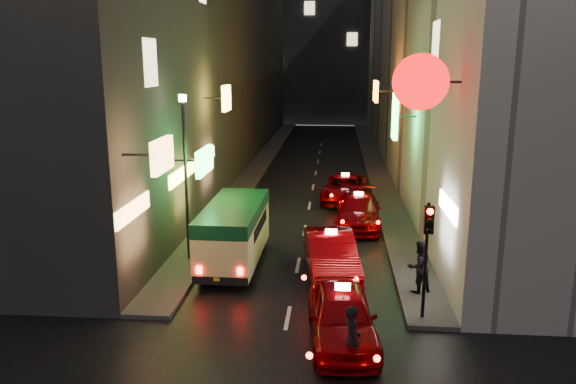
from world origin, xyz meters
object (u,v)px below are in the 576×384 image
(minibus, at_px, (234,227))
(traffic_light, at_px, (428,237))
(taxi_near, at_px, (342,311))
(lamp_post, at_px, (185,167))
(pedestrian_crossing, at_px, (352,336))

(minibus, xyz_separation_m, traffic_light, (6.38, -4.31, 1.19))
(taxi_near, distance_m, lamp_post, 8.66)
(minibus, bearing_deg, pedestrian_crossing, -59.77)
(minibus, xyz_separation_m, taxi_near, (3.99, -5.54, -0.62))
(minibus, relative_size, taxi_near, 0.97)
(lamp_post, bearing_deg, taxi_near, -44.76)
(lamp_post, bearing_deg, pedestrian_crossing, -50.99)
(minibus, distance_m, taxi_near, 6.86)
(pedestrian_crossing, relative_size, lamp_post, 0.33)
(minibus, xyz_separation_m, lamp_post, (-1.82, 0.21, 2.22))
(taxi_near, bearing_deg, lamp_post, 135.24)
(minibus, relative_size, pedestrian_crossing, 2.71)
(taxi_near, relative_size, lamp_post, 0.91)
(pedestrian_crossing, distance_m, lamp_post, 9.96)
(traffic_light, height_order, lamp_post, lamp_post)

